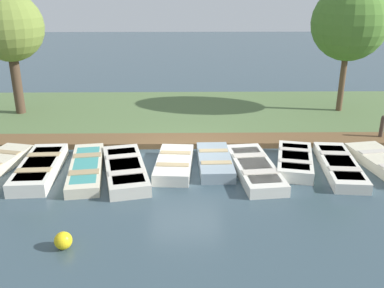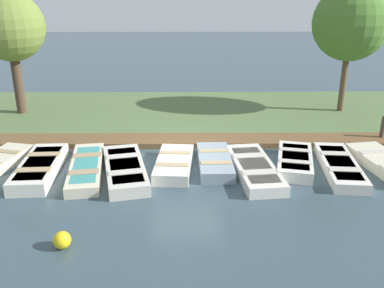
{
  "view_description": "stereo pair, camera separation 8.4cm",
  "coord_description": "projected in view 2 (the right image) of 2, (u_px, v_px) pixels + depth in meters",
  "views": [
    {
      "loc": [
        13.38,
        0.01,
        5.65
      ],
      "look_at": [
        0.2,
        0.22,
        0.65
      ],
      "focal_mm": 40.0,
      "sensor_mm": 36.0,
      "label": 1
    },
    {
      "loc": [
        13.38,
        0.1,
        5.65
      ],
      "look_at": [
        0.2,
        0.22,
        0.65
      ],
      "focal_mm": 40.0,
      "sensor_mm": 36.0,
      "label": 2
    }
  ],
  "objects": [
    {
      "name": "ground_plane",
      "position": [
        186.0,
        160.0,
        14.51
      ],
      "size": [
        80.0,
        80.0,
        0.0
      ],
      "primitive_type": "plane",
      "color": "#384C56"
    },
    {
      "name": "shore_bank",
      "position": [
        186.0,
        115.0,
        19.16
      ],
      "size": [
        8.0,
        24.0,
        0.14
      ],
      "color": "#567042",
      "rests_on": "ground_plane"
    },
    {
      "name": "dock_walkway",
      "position": [
        186.0,
        141.0,
        15.96
      ],
      "size": [
        1.19,
        21.74,
        0.2
      ],
      "color": "brown",
      "rests_on": "ground_plane"
    },
    {
      "name": "rowboat_1",
      "position": [
        40.0,
        167.0,
        13.38
      ],
      "size": [
        3.31,
        1.29,
        0.43
      ],
      "rotation": [
        0.0,
        0.0,
        0.06
      ],
      "color": "silver",
      "rests_on": "ground_plane"
    },
    {
      "name": "rowboat_2",
      "position": [
        86.0,
        168.0,
        13.48
      ],
      "size": [
        3.66,
        1.47,
        0.34
      ],
      "rotation": [
        0.0,
        0.0,
        0.14
      ],
      "color": "beige",
      "rests_on": "ground_plane"
    },
    {
      "name": "rowboat_3",
      "position": [
        125.0,
        169.0,
        13.31
      ],
      "size": [
        3.56,
        1.89,
        0.4
      ],
      "rotation": [
        0.0,
        0.0,
        0.22
      ],
      "color": "beige",
      "rests_on": "ground_plane"
    },
    {
      "name": "rowboat_4",
      "position": [
        174.0,
        164.0,
        13.72
      ],
      "size": [
        2.71,
        1.28,
        0.39
      ],
      "rotation": [
        0.0,
        0.0,
        -0.07
      ],
      "color": "silver",
      "rests_on": "ground_plane"
    },
    {
      "name": "rowboat_5",
      "position": [
        215.0,
        161.0,
        13.89
      ],
      "size": [
        2.7,
        1.11,
        0.38
      ],
      "rotation": [
        0.0,
        0.0,
        0.03
      ],
      "color": "#8C9EA8",
      "rests_on": "ground_plane"
    },
    {
      "name": "rowboat_6",
      "position": [
        254.0,
        168.0,
        13.41
      ],
      "size": [
        3.55,
        1.52,
        0.36
      ],
      "rotation": [
        0.0,
        0.0,
        0.11
      ],
      "color": "silver",
      "rests_on": "ground_plane"
    },
    {
      "name": "rowboat_7",
      "position": [
        295.0,
        161.0,
        13.9
      ],
      "size": [
        2.89,
        1.67,
        0.41
      ],
      "rotation": [
        0.0,
        0.0,
        -0.23
      ],
      "color": "silver",
      "rests_on": "ground_plane"
    },
    {
      "name": "rowboat_8",
      "position": [
        340.0,
        166.0,
        13.6
      ],
      "size": [
        3.49,
        1.35,
        0.35
      ],
      "rotation": [
        0.0,
        0.0,
        -0.1
      ],
      "color": "silver",
      "rests_on": "ground_plane"
    },
    {
      "name": "mooring_post_far",
      "position": [
        382.0,
        129.0,
        15.94
      ],
      "size": [
        0.15,
        0.15,
        1.03
      ],
      "color": "#47382D",
      "rests_on": "ground_plane"
    },
    {
      "name": "buoy",
      "position": [
        62.0,
        240.0,
        9.64
      ],
      "size": [
        0.41,
        0.41,
        0.41
      ],
      "color": "yellow",
      "rests_on": "ground_plane"
    },
    {
      "name": "park_tree_far_left",
      "position": [
        10.0,
        28.0,
        17.98
      ],
      "size": [
        2.9,
        2.9,
        5.35
      ],
      "color": "#4C3828",
      "rests_on": "ground_plane"
    },
    {
      "name": "park_tree_left",
      "position": [
        351.0,
        23.0,
        18.2
      ],
      "size": [
        3.23,
        3.23,
        5.64
      ],
      "color": "brown",
      "rests_on": "ground_plane"
    }
  ]
}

